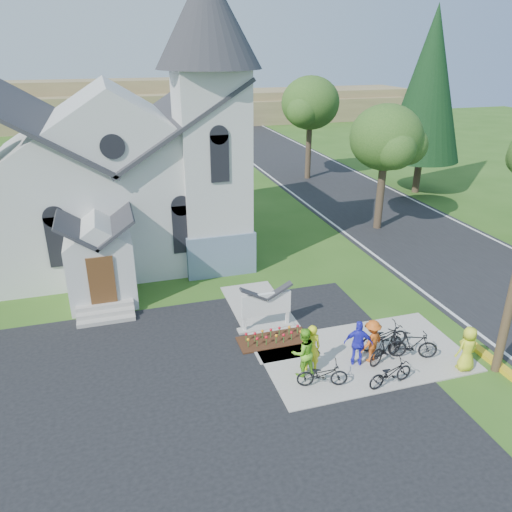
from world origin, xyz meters
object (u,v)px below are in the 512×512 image
object	(u,v)px
church_sign	(266,305)
cyclist_1	(303,352)
bike_1	(387,347)
cyclist_2	(358,343)
bike_3	(413,345)
cyclist_0	(311,348)
bike_2	(390,373)
cyclist_4	(467,349)
bike_4	(384,337)
bike_0	(322,374)
cyclist_3	(372,341)

from	to	relation	value
church_sign	cyclist_1	bearing A→B (deg)	-85.33
bike_1	cyclist_2	world-z (taller)	cyclist_2
church_sign	cyclist_2	xyz separation A→B (m)	(2.21, -3.10, -0.16)
cyclist_2	bike_3	world-z (taller)	cyclist_2
cyclist_0	cyclist_2	bearing A→B (deg)	-174.79
bike_2	cyclist_4	size ratio (longest dim) A/B	1.03
bike_2	bike_3	xyz separation A→B (m)	(1.50, 1.08, 0.07)
bike_2	bike_4	world-z (taller)	bike_4
bike_1	cyclist_2	xyz separation A→B (m)	(-1.02, 0.10, 0.28)
bike_1	bike_3	world-z (taller)	bike_1
bike_0	bike_1	xyz separation A→B (m)	(2.62, 0.62, 0.11)
cyclist_1	cyclist_2	xyz separation A→B (m)	(1.96, -0.01, -0.03)
bike_2	bike_4	distance (m)	2.06
bike_1	cyclist_2	distance (m)	1.07
cyclist_0	cyclist_1	distance (m)	0.36
cyclist_3	bike_2	bearing A→B (deg)	63.79
cyclist_2	cyclist_1	bearing A→B (deg)	23.73
cyclist_3	bike_4	xyz separation A→B (m)	(0.80, 0.52, -0.29)
bike_1	bike_3	xyz separation A→B (m)	(0.95, -0.11, -0.03)
bike_4	cyclist_3	bearing A→B (deg)	120.86
bike_0	bike_2	size ratio (longest dim) A/B	0.99
bike_3	bike_4	world-z (taller)	bike_3
church_sign	bike_3	xyz separation A→B (m)	(4.19, -3.32, -0.48)
cyclist_3	bike_4	bearing A→B (deg)	-170.84
cyclist_3	cyclist_1	bearing A→B (deg)	-22.79
bike_1	cyclist_4	world-z (taller)	cyclist_4
cyclist_4	cyclist_0	bearing A→B (deg)	-20.42
cyclist_3	cyclist_4	distance (m)	3.06
cyclist_0	cyclist_1	world-z (taller)	cyclist_0
cyclist_0	cyclist_3	distance (m)	2.16
bike_1	bike_2	xyz separation A→B (m)	(-0.55, -1.19, -0.10)
church_sign	bike_2	distance (m)	5.18
cyclist_2	cyclist_3	distance (m)	0.53
bike_1	cyclist_3	distance (m)	0.57
bike_0	cyclist_2	distance (m)	1.80
church_sign	cyclist_2	size ratio (longest dim) A/B	1.35
bike_4	bike_0	bearing A→B (deg)	111.83
church_sign	bike_1	world-z (taller)	church_sign
church_sign	bike_0	size ratio (longest dim) A/B	1.36
cyclist_0	cyclist_1	bearing A→B (deg)	34.49
cyclist_0	bike_3	size ratio (longest dim) A/B	1.01
cyclist_1	cyclist_4	world-z (taller)	cyclist_1
bike_4	church_sign	bearing A→B (deg)	52.29
cyclist_4	cyclist_2	bearing A→B (deg)	-25.51
cyclist_0	cyclist_1	xyz separation A→B (m)	(-0.33, -0.15, -0.00)
bike_0	cyclist_4	bearing A→B (deg)	-82.46
cyclist_3	bike_1	bearing A→B (deg)	138.17
bike_2	cyclist_4	distance (m)	2.82
cyclist_3	cyclist_4	world-z (taller)	cyclist_4
cyclist_0	cyclist_3	world-z (taller)	cyclist_0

